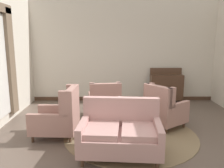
# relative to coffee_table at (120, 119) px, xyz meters

# --- Properties ---
(ground) EXTENTS (9.03, 9.03, 0.00)m
(ground) POSITION_rel_coffee_table_xyz_m (0.23, -0.21, -0.38)
(ground) COLOR brown
(wall_back) EXTENTS (6.21, 0.08, 3.33)m
(wall_back) POSITION_rel_coffee_table_xyz_m (0.23, 3.01, 1.29)
(wall_back) COLOR silver
(wall_back) RESTS_ON ground
(baseboard_back) EXTENTS (6.05, 0.03, 0.12)m
(baseboard_back) POSITION_rel_coffee_table_xyz_m (0.23, 2.96, -0.32)
(baseboard_back) COLOR #4C3323
(baseboard_back) RESTS_ON ground
(area_rug) EXTENTS (2.85, 2.85, 0.01)m
(area_rug) POSITION_rel_coffee_table_xyz_m (0.23, 0.09, -0.37)
(area_rug) COLOR #847051
(area_rug) RESTS_ON ground
(coffee_table) EXTENTS (0.77, 0.77, 0.48)m
(coffee_table) POSITION_rel_coffee_table_xyz_m (0.00, 0.00, 0.00)
(coffee_table) COLOR #4C3323
(coffee_table) RESTS_ON ground
(porcelain_vase) EXTENTS (0.15, 0.15, 0.40)m
(porcelain_vase) POSITION_rel_coffee_table_xyz_m (-0.01, -0.03, 0.27)
(porcelain_vase) COLOR beige
(porcelain_vase) RESTS_ON coffee_table
(settee) EXTENTS (1.47, 1.01, 0.98)m
(settee) POSITION_rel_coffee_table_xyz_m (-0.03, -0.80, 0.03)
(settee) COLOR tan
(settee) RESTS_ON ground
(armchair_near_sideboard) EXTENTS (0.88, 1.00, 0.99)m
(armchair_near_sideboard) POSITION_rel_coffee_table_xyz_m (-0.35, 1.15, 0.04)
(armchair_near_sideboard) COLOR tan
(armchair_near_sideboard) RESTS_ON ground
(armchair_beside_settee) EXTENTS (0.96, 0.80, 1.07)m
(armchair_beside_settee) POSITION_rel_coffee_table_xyz_m (-1.27, 0.00, 0.06)
(armchair_beside_settee) COLOR tan
(armchair_beside_settee) RESTS_ON ground
(armchair_far_left) EXTENTS (1.06, 1.04, 1.03)m
(armchair_far_left) POSITION_rel_coffee_table_xyz_m (1.04, 0.48, 0.07)
(armchair_far_left) COLOR tan
(armchair_far_left) RESTS_ON ground
(side_table) EXTENTS (0.47, 0.47, 0.69)m
(side_table) POSITION_rel_coffee_table_xyz_m (1.00, 0.87, 0.04)
(side_table) COLOR #4C3323
(side_table) RESTS_ON ground
(sideboard) EXTENTS (1.03, 0.35, 1.11)m
(sideboard) POSITION_rel_coffee_table_xyz_m (1.63, 2.71, 0.14)
(sideboard) COLOR #4C3323
(sideboard) RESTS_ON ground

